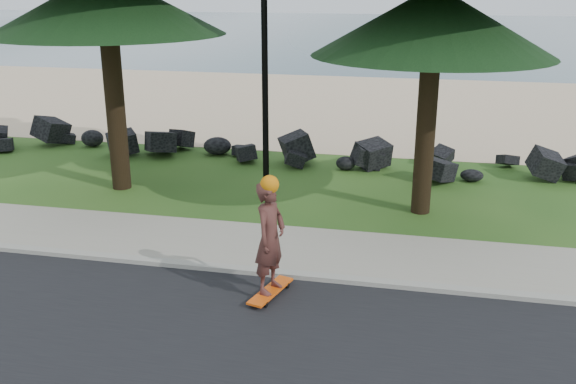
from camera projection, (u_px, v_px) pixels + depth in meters
The scene contains 8 objects.
ground at pixel (225, 249), 11.85m from camera, with size 160.00×160.00×0.00m, color #264F18.
kerb at pixel (209, 267), 11.00m from camera, with size 160.00×0.20×0.10m, color #A39F93.
sidewalk at pixel (228, 243), 12.02m from camera, with size 160.00×2.00×0.08m, color #9E9684.
beach_sand at pixel (335, 104), 25.29m from camera, with size 160.00×15.00×0.01m, color beige.
ocean at pixel (391, 31), 59.13m from camera, with size 160.00×58.00×0.01m, color #30515C.
seawall_boulders at pixel (288, 166), 17.04m from camera, with size 60.00×2.40×1.10m, color black, non-canonical shape.
lamp_post at pixel (264, 9), 13.50m from camera, with size 0.25×0.14×8.14m.
skateboarder at pixel (270, 238), 9.77m from camera, with size 0.58×1.10×1.98m.
Camera 1 is at (3.42, -10.41, 4.78)m, focal length 40.00 mm.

